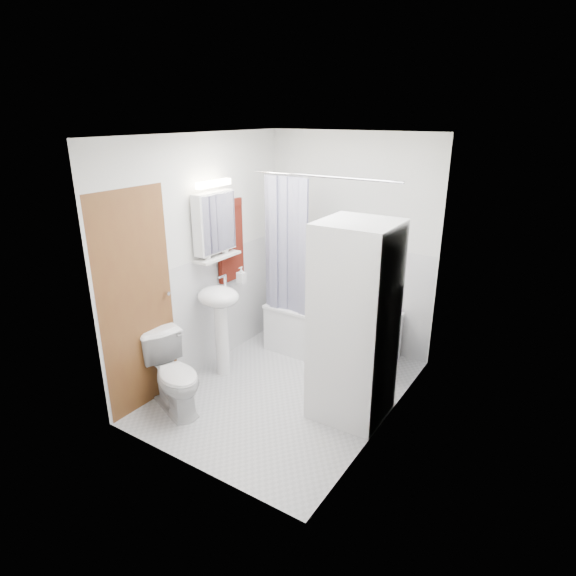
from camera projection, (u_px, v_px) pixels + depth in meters
The scene contains 20 objects.
floor at pixel (286, 390), 4.73m from camera, with size 2.60×2.60×0.00m, color #BBBBC0.
room_walls at pixel (286, 244), 4.22m from camera, with size 2.60×2.60×2.60m.
wainscot at pixel (302, 324), 4.76m from camera, with size 1.98×2.58×2.58m.
door at pixel (167, 293), 4.44m from camera, with size 0.05×2.00×2.00m.
bathtub at pixel (331, 329), 5.35m from camera, with size 1.41×0.67×0.54m.
tub_spout at pixel (363, 277), 5.32m from camera, with size 0.04×0.04×0.12m, color silver.
curtain_rod at pixel (323, 176), 4.55m from camera, with size 0.02×0.02×1.59m, color silver.
shower_curtain at pixel (286, 247), 5.02m from camera, with size 0.55×0.02×1.45m.
sink at pixel (220, 310), 4.82m from camera, with size 0.44×0.37×1.04m.
medicine_cabinet at pixel (214, 221), 4.74m from camera, with size 0.13×0.50×0.71m.
shelf at pixel (217, 257), 4.85m from camera, with size 0.18×0.54×0.03m, color silver.
shower_caddy at pixel (368, 252), 5.19m from camera, with size 0.22×0.06×0.02m, color silver.
towel at pixel (230, 239), 5.05m from camera, with size 0.07×0.36×0.88m.
washer_dryer at pixel (354, 323), 4.11m from camera, with size 0.65×0.63×1.76m.
toilet at pixel (174, 375), 4.34m from camera, with size 0.39×0.70×0.69m, color white.
soap_pump at pixel (242, 279), 4.97m from camera, with size 0.08×0.17×0.08m, color gray.
shelf_bottle at pixel (207, 256), 4.72m from camera, with size 0.07×0.18×0.07m, color gray.
shelf_cup at pixel (225, 248), 4.93m from camera, with size 0.10×0.09×0.10m, color gray.
shampoo_a at pixel (377, 247), 5.11m from camera, with size 0.13×0.17×0.13m, color gray.
shampoo_b at pixel (387, 251), 5.06m from camera, with size 0.08×0.21×0.08m, color #27299F.
Camera 1 is at (2.24, -3.44, 2.57)m, focal length 30.00 mm.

